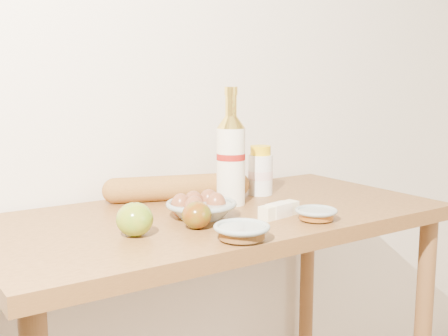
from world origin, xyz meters
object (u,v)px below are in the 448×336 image
(bourbon_bottle, at_px, (231,157))
(baguette, at_px, (178,187))
(egg_bowl, at_px, (200,207))
(cream_bottle, at_px, (260,172))
(table, at_px, (218,256))

(bourbon_bottle, xyz_separation_m, baguette, (-0.09, 0.13, -0.10))
(egg_bowl, relative_size, baguette, 0.45)
(cream_bottle, xyz_separation_m, egg_bowl, (-0.30, -0.14, -0.04))
(bourbon_bottle, height_order, baguette, bourbon_bottle)
(egg_bowl, bearing_deg, baguette, 75.91)
(cream_bottle, xyz_separation_m, baguette, (-0.24, 0.07, -0.03))
(cream_bottle, relative_size, egg_bowl, 0.76)
(egg_bowl, distance_m, baguette, 0.22)
(table, xyz_separation_m, baguette, (-0.02, 0.18, 0.16))
(table, distance_m, cream_bottle, 0.32)
(bourbon_bottle, distance_m, cream_bottle, 0.17)
(table, bearing_deg, bourbon_bottle, 33.53)
(bourbon_bottle, bearing_deg, egg_bowl, -166.57)
(table, xyz_separation_m, egg_bowl, (-0.07, -0.03, 0.15))
(bourbon_bottle, xyz_separation_m, cream_bottle, (0.15, 0.06, -0.06))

